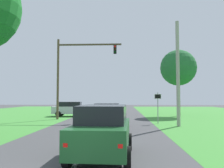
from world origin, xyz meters
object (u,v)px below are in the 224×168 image
pickup_truck_lead (107,116)px  keep_moving_sign (158,104)px  crossing_suv_far (71,109)px  utility_pole_right (178,73)px  traffic_light (73,67)px  red_suv_near (103,130)px  oak_tree_right (178,68)px

pickup_truck_lead → keep_moving_sign: size_ratio=1.88×
crossing_suv_far → utility_pole_right: utility_pole_right is taller
traffic_light → utility_pole_right: (9.70, -5.63, -1.28)m
keep_moving_sign → utility_pole_right: bearing=-55.3°
red_suv_near → utility_pole_right: 11.87m
traffic_light → pickup_truck_lead: bearing=-61.2°
crossing_suv_far → traffic_light: bearing=-75.3°
oak_tree_right → utility_pole_right: bearing=-103.2°
pickup_truck_lead → utility_pole_right: bearing=18.7°
red_suv_near → pickup_truck_lead: size_ratio=0.88×
oak_tree_right → crossing_suv_far: oak_tree_right is taller
red_suv_near → traffic_light: traffic_light is taller
traffic_light → red_suv_near: bearing=-74.1°
red_suv_near → traffic_light: bearing=105.9°
pickup_truck_lead → utility_pole_right: size_ratio=0.60×
crossing_suv_far → utility_pole_right: (10.79, -9.78, 3.32)m
keep_moving_sign → crossing_suv_far: size_ratio=0.59×
keep_moving_sign → crossing_suv_far: keep_moving_sign is taller
traffic_light → keep_moving_sign: traffic_light is taller
pickup_truck_lead → oak_tree_right: size_ratio=0.62×
red_suv_near → crossing_suv_far: (-5.58, 19.95, -0.09)m
pickup_truck_lead → keep_moving_sign: keep_moving_sign is taller
red_suv_near → traffic_light: 17.03m
pickup_truck_lead → utility_pole_right: (5.57, 1.88, 3.30)m
oak_tree_right → red_suv_near: bearing=-110.3°
pickup_truck_lead → traffic_light: bearing=118.8°
keep_moving_sign → oak_tree_right: oak_tree_right is taller
red_suv_near → keep_moving_sign: (3.86, 12.11, 0.71)m
traffic_light → keep_moving_sign: 9.89m
utility_pole_right → crossing_suv_far: bearing=137.8°
red_suv_near → utility_pole_right: utility_pole_right is taller
pickup_truck_lead → traffic_light: size_ratio=0.60×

